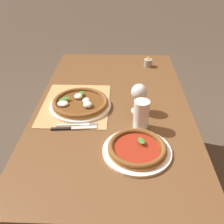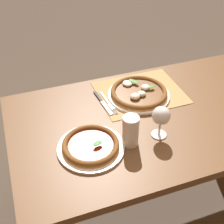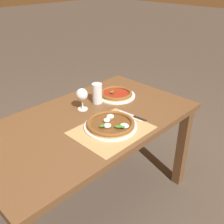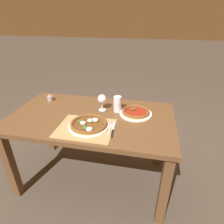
% 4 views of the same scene
% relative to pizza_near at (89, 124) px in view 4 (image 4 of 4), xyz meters
% --- Properties ---
extents(ground_plane, '(24.00, 24.00, 0.00)m').
position_rel_pizza_near_xyz_m(ground_plane, '(-0.04, 0.17, -0.76)').
color(ground_plane, '#473D33').
extents(dining_table, '(1.44, 0.81, 0.74)m').
position_rel_pizza_near_xyz_m(dining_table, '(-0.04, 0.17, -0.13)').
color(dining_table, brown).
rests_on(dining_table, ground).
extents(paper_placemat, '(0.44, 0.35, 0.00)m').
position_rel_pizza_near_xyz_m(paper_placemat, '(-0.02, -0.03, -0.02)').
color(paper_placemat, '#A88451').
rests_on(paper_placemat, dining_table).
extents(pizza_near, '(0.32, 0.32, 0.05)m').
position_rel_pizza_near_xyz_m(pizza_near, '(0.00, 0.00, 0.00)').
color(pizza_near, white).
rests_on(pizza_near, paper_placemat).
extents(pizza_far, '(0.29, 0.29, 0.04)m').
position_rel_pizza_near_xyz_m(pizza_far, '(0.34, 0.28, -0.00)').
color(pizza_far, white).
rests_on(pizza_far, dining_table).
extents(wine_glass, '(0.08, 0.08, 0.16)m').
position_rel_pizza_near_xyz_m(wine_glass, '(0.03, 0.30, 0.08)').
color(wine_glass, silver).
rests_on(wine_glass, dining_table).
extents(pint_glass, '(0.07, 0.07, 0.15)m').
position_rel_pizza_near_xyz_m(pint_glass, '(0.17, 0.31, 0.05)').
color(pint_glass, silver).
rests_on(pint_glass, dining_table).
extents(fork, '(0.03, 0.20, 0.00)m').
position_rel_pizza_near_xyz_m(fork, '(0.17, 0.01, -0.02)').
color(fork, '#B7B7BC').
rests_on(fork, paper_placemat).
extents(knife, '(0.04, 0.22, 0.01)m').
position_rel_pizza_near_xyz_m(knife, '(0.19, -0.00, -0.02)').
color(knife, black).
rests_on(knife, paper_placemat).
extents(votive_candle, '(0.06, 0.06, 0.07)m').
position_rel_pizza_near_xyz_m(votive_candle, '(-0.55, 0.40, 0.00)').
color(votive_candle, gray).
rests_on(votive_candle, dining_table).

